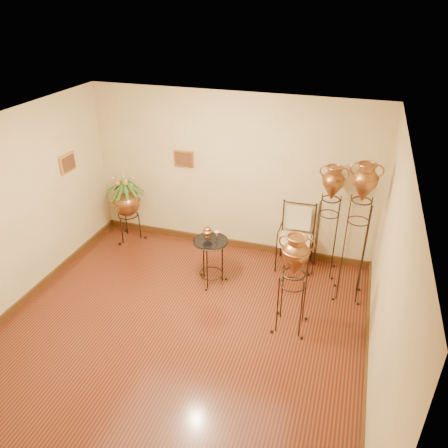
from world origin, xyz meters
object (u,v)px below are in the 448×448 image
(planter_urn, at_px, (126,200))
(side_table, at_px, (211,260))
(amphora_tall, at_px, (357,232))
(armchair, at_px, (296,238))
(amphora_mid, at_px, (328,221))

(planter_urn, relative_size, side_table, 1.46)
(amphora_tall, xyz_separation_m, armchair, (-0.93, 0.55, -0.57))
(amphora_mid, relative_size, side_table, 1.93)
(amphora_mid, distance_m, armchair, 0.64)
(planter_urn, distance_m, armchair, 3.13)
(side_table, bearing_deg, planter_urn, 156.11)
(amphora_tall, bearing_deg, side_table, -171.84)
(amphora_mid, relative_size, armchair, 1.74)
(planter_urn, height_order, armchair, planter_urn)
(amphora_mid, relative_size, planter_urn, 1.32)
(amphora_tall, height_order, side_table, amphora_tall)
(amphora_tall, bearing_deg, amphora_mid, 128.57)
(amphora_tall, relative_size, armchair, 2.00)
(armchair, bearing_deg, side_table, -145.25)
(amphora_tall, bearing_deg, armchair, 149.27)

